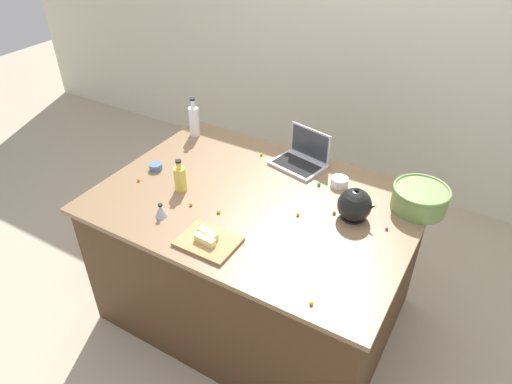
{
  "coord_description": "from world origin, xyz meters",
  "views": [
    {
      "loc": [
        1.05,
        -1.79,
        2.42
      ],
      "look_at": [
        0.0,
        0.0,
        0.95
      ],
      "focal_mm": 32.28,
      "sensor_mm": 36.0,
      "label": 1
    }
  ],
  "objects_px": {
    "laptop": "(302,158)",
    "cutting_board": "(208,242)",
    "butter_stick_right": "(208,234)",
    "ramekin_small": "(156,167)",
    "mixing_bowl_large": "(420,198)",
    "kitchen_timer": "(161,211)",
    "ramekin_medium": "(340,182)",
    "kettle": "(355,205)",
    "bottle_vinegar": "(194,121)",
    "butter_stick_left": "(205,240)",
    "bottle_oil": "(180,178)"
  },
  "relations": [
    {
      "from": "ramekin_medium",
      "to": "kitchen_timer",
      "type": "height_order",
      "value": "kitchen_timer"
    },
    {
      "from": "mixing_bowl_large",
      "to": "kettle",
      "type": "distance_m",
      "value": 0.37
    },
    {
      "from": "mixing_bowl_large",
      "to": "bottle_vinegar",
      "type": "xyz_separation_m",
      "value": [
        -1.55,
        0.06,
        0.04
      ]
    },
    {
      "from": "bottle_oil",
      "to": "butter_stick_left",
      "type": "bearing_deg",
      "value": -38.77
    },
    {
      "from": "mixing_bowl_large",
      "to": "kitchen_timer",
      "type": "bearing_deg",
      "value": -146.64
    },
    {
      "from": "kettle",
      "to": "bottle_vinegar",
      "type": "bearing_deg",
      "value": 166.06
    },
    {
      "from": "laptop",
      "to": "mixing_bowl_large",
      "type": "xyz_separation_m",
      "value": [
        0.74,
        -0.09,
        0.02
      ]
    },
    {
      "from": "ramekin_medium",
      "to": "bottle_oil",
      "type": "bearing_deg",
      "value": -146.67
    },
    {
      "from": "laptop",
      "to": "butter_stick_right",
      "type": "bearing_deg",
      "value": -95.71
    },
    {
      "from": "butter_stick_left",
      "to": "butter_stick_right",
      "type": "relative_size",
      "value": 1.0
    },
    {
      "from": "kettle",
      "to": "cutting_board",
      "type": "distance_m",
      "value": 0.78
    },
    {
      "from": "cutting_board",
      "to": "kettle",
      "type": "bearing_deg",
      "value": 45.87
    },
    {
      "from": "cutting_board",
      "to": "ramekin_small",
      "type": "xyz_separation_m",
      "value": [
        -0.67,
        0.39,
        0.01
      ]
    },
    {
      "from": "bottle_vinegar",
      "to": "cutting_board",
      "type": "xyz_separation_m",
      "value": [
        0.73,
        -0.87,
        -0.1
      ]
    },
    {
      "from": "cutting_board",
      "to": "ramekin_small",
      "type": "bearing_deg",
      "value": 149.7
    },
    {
      "from": "laptop",
      "to": "cutting_board",
      "type": "relative_size",
      "value": 1.2
    },
    {
      "from": "mixing_bowl_large",
      "to": "cutting_board",
      "type": "height_order",
      "value": "mixing_bowl_large"
    },
    {
      "from": "mixing_bowl_large",
      "to": "bottle_vinegar",
      "type": "height_order",
      "value": "bottle_vinegar"
    },
    {
      "from": "bottle_oil",
      "to": "ramekin_medium",
      "type": "xyz_separation_m",
      "value": [
        0.77,
        0.5,
        -0.05
      ]
    },
    {
      "from": "laptop",
      "to": "ramekin_small",
      "type": "relative_size",
      "value": 4.52
    },
    {
      "from": "mixing_bowl_large",
      "to": "ramekin_small",
      "type": "xyz_separation_m",
      "value": [
        -1.49,
        -0.42,
        -0.05
      ]
    },
    {
      "from": "kettle",
      "to": "ramekin_small",
      "type": "bearing_deg",
      "value": -172.16
    },
    {
      "from": "butter_stick_left",
      "to": "ramekin_medium",
      "type": "bearing_deg",
      "value": 66.1
    },
    {
      "from": "laptop",
      "to": "bottle_oil",
      "type": "distance_m",
      "value": 0.77
    },
    {
      "from": "mixing_bowl_large",
      "to": "kitchen_timer",
      "type": "xyz_separation_m",
      "value": [
        -1.16,
        -0.76,
        -0.03
      ]
    },
    {
      "from": "butter_stick_left",
      "to": "laptop",
      "type": "bearing_deg",
      "value": 85.44
    },
    {
      "from": "butter_stick_left",
      "to": "bottle_vinegar",
      "type": "bearing_deg",
      "value": 129.14
    },
    {
      "from": "kettle",
      "to": "kitchen_timer",
      "type": "xyz_separation_m",
      "value": [
        -0.88,
        -0.51,
        -0.04
      ]
    },
    {
      "from": "mixing_bowl_large",
      "to": "butter_stick_left",
      "type": "distance_m",
      "value": 1.17
    },
    {
      "from": "laptop",
      "to": "mixing_bowl_large",
      "type": "height_order",
      "value": "laptop"
    },
    {
      "from": "mixing_bowl_large",
      "to": "ramekin_small",
      "type": "height_order",
      "value": "mixing_bowl_large"
    },
    {
      "from": "cutting_board",
      "to": "ramekin_medium",
      "type": "height_order",
      "value": "ramekin_medium"
    },
    {
      "from": "ramekin_small",
      "to": "butter_stick_left",
      "type": "bearing_deg",
      "value": -31.74
    },
    {
      "from": "cutting_board",
      "to": "butter_stick_left",
      "type": "relative_size",
      "value": 2.65
    },
    {
      "from": "laptop",
      "to": "bottle_oil",
      "type": "relative_size",
      "value": 1.78
    },
    {
      "from": "bottle_vinegar",
      "to": "butter_stick_left",
      "type": "height_order",
      "value": "bottle_vinegar"
    },
    {
      "from": "butter_stick_left",
      "to": "ramekin_small",
      "type": "relative_size",
      "value": 1.42
    },
    {
      "from": "bottle_oil",
      "to": "kettle",
      "type": "distance_m",
      "value": 0.98
    },
    {
      "from": "bottle_vinegar",
      "to": "kettle",
      "type": "distance_m",
      "value": 1.31
    },
    {
      "from": "butter_stick_right",
      "to": "ramekin_small",
      "type": "height_order",
      "value": "butter_stick_right"
    },
    {
      "from": "laptop",
      "to": "cutting_board",
      "type": "xyz_separation_m",
      "value": [
        -0.07,
        -0.9,
        -0.04
      ]
    },
    {
      "from": "laptop",
      "to": "mixing_bowl_large",
      "type": "bearing_deg",
      "value": -6.75
    },
    {
      "from": "butter_stick_left",
      "to": "ramekin_medium",
      "type": "distance_m",
      "value": 0.9
    },
    {
      "from": "mixing_bowl_large",
      "to": "butter_stick_right",
      "type": "bearing_deg",
      "value": -136.48
    },
    {
      "from": "butter_stick_right",
      "to": "cutting_board",
      "type": "bearing_deg",
      "value": -56.18
    },
    {
      "from": "butter_stick_left",
      "to": "ramekin_small",
      "type": "distance_m",
      "value": 0.79
    },
    {
      "from": "mixing_bowl_large",
      "to": "kettle",
      "type": "xyz_separation_m",
      "value": [
        -0.28,
        -0.25,
        0.01
      ]
    },
    {
      "from": "bottle_oil",
      "to": "kettle",
      "type": "bearing_deg",
      "value": 15.39
    },
    {
      "from": "kettle",
      "to": "butter_stick_right",
      "type": "distance_m",
      "value": 0.77
    },
    {
      "from": "kettle",
      "to": "butter_stick_left",
      "type": "distance_m",
      "value": 0.8
    }
  ]
}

